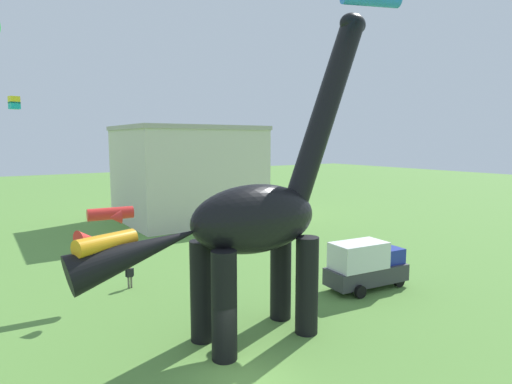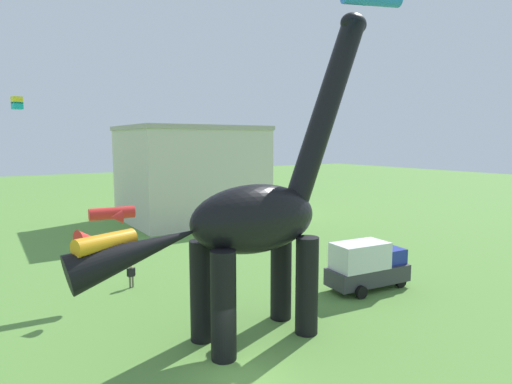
{
  "view_description": "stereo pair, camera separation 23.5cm",
  "coord_description": "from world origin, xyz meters",
  "px_view_note": "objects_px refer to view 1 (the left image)",
  "views": [
    {
      "loc": [
        -8.71,
        -13.96,
        9.71
      ],
      "look_at": [
        2.9,
        3.56,
        7.17
      ],
      "focal_mm": 29.87,
      "sensor_mm": 36.0,
      "label": 1
    },
    {
      "loc": [
        -8.51,
        -14.09,
        9.71
      ],
      "look_at": [
        2.9,
        3.56,
        7.17
      ],
      "focal_mm": 29.87,
      "sensor_mm": 36.0,
      "label": 2
    }
  ],
  "objects_px": {
    "kite_high_right": "(14,103)",
    "parked_box_truck": "(366,264)",
    "dinosaur_sculpture": "(254,219)",
    "person_near_flyer": "(130,274)",
    "kite_near_low": "(101,242)",
    "kite_apex": "(112,214)"
  },
  "relations": [
    {
      "from": "kite_high_right",
      "to": "parked_box_truck",
      "type": "bearing_deg",
      "value": -36.78
    },
    {
      "from": "kite_apex",
      "to": "kite_near_low",
      "type": "distance_m",
      "value": 9.22
    },
    {
      "from": "kite_high_right",
      "to": "kite_apex",
      "type": "bearing_deg",
      "value": -55.52
    },
    {
      "from": "kite_apex",
      "to": "dinosaur_sculpture",
      "type": "bearing_deg",
      "value": -65.25
    },
    {
      "from": "person_near_flyer",
      "to": "kite_high_right",
      "type": "distance_m",
      "value": 13.61
    },
    {
      "from": "person_near_flyer",
      "to": "kite_apex",
      "type": "relative_size",
      "value": 0.56
    },
    {
      "from": "parked_box_truck",
      "to": "kite_near_low",
      "type": "relative_size",
      "value": 2.14
    },
    {
      "from": "person_near_flyer",
      "to": "kite_high_right",
      "type": "bearing_deg",
      "value": -13.06
    },
    {
      "from": "kite_high_right",
      "to": "kite_near_low",
      "type": "bearing_deg",
      "value": -83.92
    },
    {
      "from": "kite_high_right",
      "to": "dinosaur_sculpture",
      "type": "bearing_deg",
      "value": -61.1
    },
    {
      "from": "parked_box_truck",
      "to": "kite_high_right",
      "type": "height_order",
      "value": "kite_high_right"
    },
    {
      "from": "dinosaur_sculpture",
      "to": "kite_high_right",
      "type": "xyz_separation_m",
      "value": [
        -8.62,
        15.62,
        6.23
      ]
    },
    {
      "from": "dinosaur_sculpture",
      "to": "person_near_flyer",
      "type": "relative_size",
      "value": 10.71
    },
    {
      "from": "kite_near_low",
      "to": "kite_high_right",
      "type": "relative_size",
      "value": 3.25
    },
    {
      "from": "parked_box_truck",
      "to": "person_near_flyer",
      "type": "height_order",
      "value": "parked_box_truck"
    },
    {
      "from": "dinosaur_sculpture",
      "to": "person_near_flyer",
      "type": "distance_m",
      "value": 11.96
    },
    {
      "from": "kite_apex",
      "to": "kite_near_low",
      "type": "height_order",
      "value": "kite_near_low"
    },
    {
      "from": "person_near_flyer",
      "to": "kite_near_low",
      "type": "xyz_separation_m",
      "value": [
        -4.02,
        -9.91,
        4.72
      ]
    },
    {
      "from": "parked_box_truck",
      "to": "kite_high_right",
      "type": "xyz_separation_m",
      "value": [
        -18.54,
        13.86,
        10.54
      ]
    },
    {
      "from": "parked_box_truck",
      "to": "kite_high_right",
      "type": "relative_size",
      "value": 6.96
    },
    {
      "from": "person_near_flyer",
      "to": "kite_near_low",
      "type": "relative_size",
      "value": 0.57
    },
    {
      "from": "parked_box_truck",
      "to": "person_near_flyer",
      "type": "relative_size",
      "value": 3.75
    }
  ]
}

